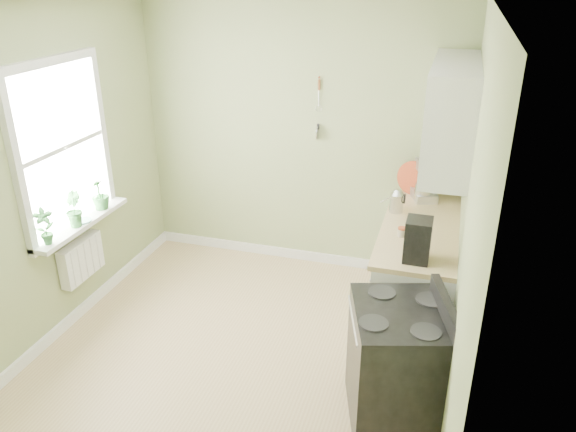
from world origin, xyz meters
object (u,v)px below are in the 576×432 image
(stove, at_px, (398,365))
(stand_mixer, at_px, (425,181))
(kettle, at_px, (397,201))
(coffee_maker, at_px, (417,241))

(stove, relative_size, stand_mixer, 2.52)
(stand_mixer, bearing_deg, stove, -89.48)
(stand_mixer, height_order, kettle, stand_mixer)
(stand_mixer, distance_m, coffee_maker, 1.25)
(stove, height_order, stand_mixer, stand_mixer)
(kettle, xyz_separation_m, coffee_maker, (0.25, -0.85, 0.05))
(kettle, relative_size, coffee_maker, 0.65)
(stove, bearing_deg, stand_mixer, 90.52)
(stand_mixer, xyz_separation_m, kettle, (-0.21, -0.40, -0.06))
(stand_mixer, height_order, coffee_maker, stand_mixer)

